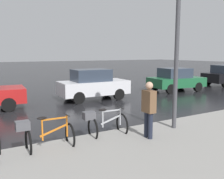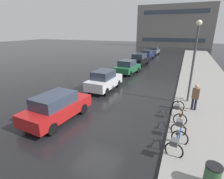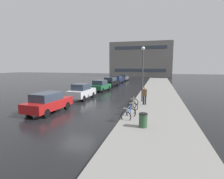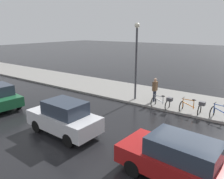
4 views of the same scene
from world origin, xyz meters
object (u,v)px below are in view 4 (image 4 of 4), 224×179
object	(u,v)px
bicycle_third	(162,102)
car_red	(179,159)
streetlamp	(136,54)
car_white	(64,118)
bicycle_second	(193,107)
pedestrian	(155,89)
bicycle_nearest	(224,113)

from	to	relation	value
bicycle_third	car_red	world-z (taller)	car_red
car_red	streetlamp	world-z (taller)	streetlamp
car_white	streetlamp	world-z (taller)	streetlamp
bicycle_second	car_red	xyz separation A→B (m)	(-6.48, -1.34, 0.31)
car_red	car_white	bearing A→B (deg)	88.08
bicycle_third	streetlamp	distance (m)	3.80
car_red	bicycle_third	bearing A→B (deg)	27.16
pedestrian	bicycle_second	bearing A→B (deg)	-104.11
bicycle_third	car_white	size ratio (longest dim) A/B	0.34
pedestrian	streetlamp	size ratio (longest dim) A/B	0.33
bicycle_second	pedestrian	bearing A→B (deg)	75.89
car_white	streetlamp	bearing A→B (deg)	-2.36
bicycle_second	car_white	world-z (taller)	car_white
bicycle_second	car_red	world-z (taller)	car_red
car_white	streetlamp	distance (m)	7.13
car_red	pedestrian	bearing A→B (deg)	30.29
bicycle_nearest	car_red	distance (m)	6.47
streetlamp	bicycle_third	bearing A→B (deg)	-103.73
bicycle_nearest	bicycle_second	world-z (taller)	bicycle_nearest
bicycle_nearest	pedestrian	bearing A→B (deg)	80.78
bicycle_nearest	pedestrian	size ratio (longest dim) A/B	0.77
car_red	pedestrian	distance (m)	8.34
car_white	pedestrian	bearing A→B (deg)	-13.25
bicycle_third	pedestrian	distance (m)	1.45
bicycle_nearest	streetlamp	world-z (taller)	streetlamp
bicycle_nearest	car_white	bearing A→B (deg)	135.01
bicycle_nearest	car_red	world-z (taller)	car_red
bicycle_second	car_white	size ratio (longest dim) A/B	0.37
bicycle_second	streetlamp	size ratio (longest dim) A/B	0.26
car_red	pedestrian	xyz separation A→B (m)	(7.20, 4.21, 0.20)
bicycle_nearest	car_white	xyz separation A→B (m)	(-6.26, 6.26, 0.35)
bicycle_third	car_red	bearing A→B (deg)	-152.84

